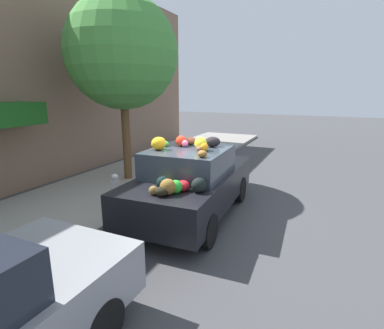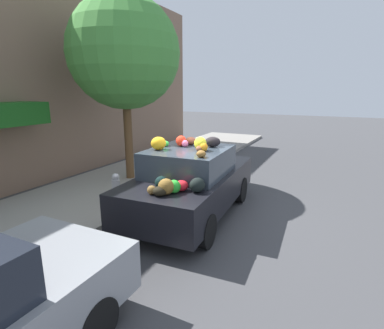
# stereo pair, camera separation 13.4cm
# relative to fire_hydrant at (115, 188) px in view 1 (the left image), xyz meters

# --- Properties ---
(ground_plane) EXTENTS (60.00, 60.00, 0.00)m
(ground_plane) POSITION_rel_fire_hydrant_xyz_m (0.36, -1.70, -0.48)
(ground_plane) COLOR #424244
(sidewalk_curb) EXTENTS (24.00, 3.20, 0.13)m
(sidewalk_curb) POSITION_rel_fire_hydrant_xyz_m (0.36, 1.00, -0.41)
(sidewalk_curb) COLOR gray
(sidewalk_curb) RESTS_ON ground
(building_facade) EXTENTS (18.00, 1.20, 6.43)m
(building_facade) POSITION_rel_fire_hydrant_xyz_m (0.22, 3.22, 2.68)
(building_facade) COLOR #846651
(building_facade) RESTS_ON ground
(street_tree) EXTENTS (3.13, 3.13, 5.19)m
(street_tree) POSITION_rel_fire_hydrant_xyz_m (1.80, 0.96, 3.27)
(street_tree) COLOR brown
(street_tree) RESTS_ON sidewalk_curb
(fire_hydrant) EXTENTS (0.20, 0.20, 0.70)m
(fire_hydrant) POSITION_rel_fire_hydrant_xyz_m (0.00, 0.00, 0.00)
(fire_hydrant) COLOR #B2B2B7
(fire_hydrant) RESTS_ON sidewalk_curb
(art_car) EXTENTS (4.05, 1.95, 1.83)m
(art_car) POSITION_rel_fire_hydrant_xyz_m (0.30, -1.85, 0.33)
(art_car) COLOR black
(art_car) RESTS_ON ground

